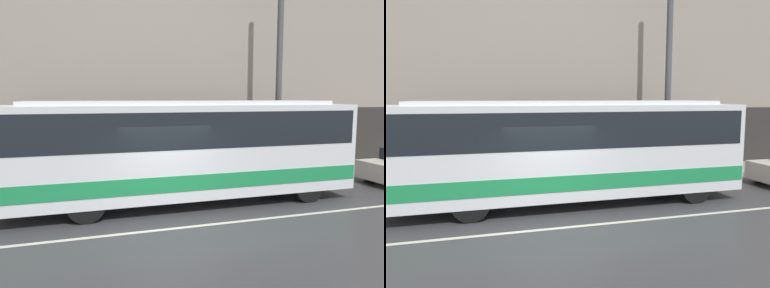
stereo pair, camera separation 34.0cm
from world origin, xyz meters
TOP-DOWN VIEW (x-y plane):
  - ground_plane at (0.00, 0.00)m, footprint 60.00×60.00m
  - sidewalk at (0.00, 5.21)m, footprint 60.00×2.41m
  - building_facade at (0.00, 6.55)m, footprint 60.00×0.35m
  - lane_stripe at (0.00, 0.00)m, footprint 54.00×0.14m
  - transit_bus at (0.85, 2.23)m, footprint 10.75×2.55m
  - utility_pole_near at (5.58, 4.70)m, footprint 0.24×0.24m
  - pedestrian_waiting at (-1.18, 5.59)m, footprint 0.36×0.36m

SIDE VIEW (x-z plane):
  - ground_plane at x=0.00m, z-range 0.00..0.00m
  - lane_stripe at x=0.00m, z-range 0.00..0.01m
  - sidewalk at x=0.00m, z-range 0.00..0.16m
  - pedestrian_waiting at x=-1.18m, z-range 0.11..1.84m
  - transit_bus at x=0.85m, z-range 0.20..3.37m
  - utility_pole_near at x=5.58m, z-range 0.16..8.73m
  - building_facade at x=0.00m, z-range -0.21..12.07m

